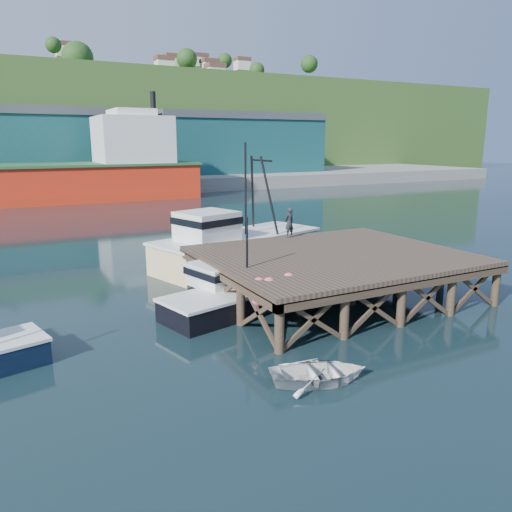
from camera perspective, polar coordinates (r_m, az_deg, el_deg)
ground at (r=22.12m, az=-3.04°, el=-6.49°), size 300.00×300.00×0.00m
wharf at (r=24.13m, az=9.06°, el=-0.18°), size 12.00×10.00×2.62m
far_quay at (r=89.65m, az=-22.15°, el=7.96°), size 160.00×40.00×2.00m
warehouse_mid at (r=84.46m, az=-22.12°, el=11.46°), size 28.00×16.00×9.00m
warehouse_right at (r=92.45m, az=-2.89°, el=12.42°), size 30.00×16.00×9.00m
hillside at (r=119.38m, az=-24.07°, el=13.63°), size 220.00×50.00×22.00m
boat_black at (r=22.29m, az=-2.66°, el=-4.21°), size 7.36×6.10×4.29m
trawler at (r=30.10m, az=-2.43°, el=1.73°), size 11.57×6.99×7.30m
dinghy at (r=16.11m, az=7.22°, el=-13.08°), size 3.61×3.05×0.64m
dockworker at (r=27.77m, az=3.82°, el=3.83°), size 0.68×0.52×1.68m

